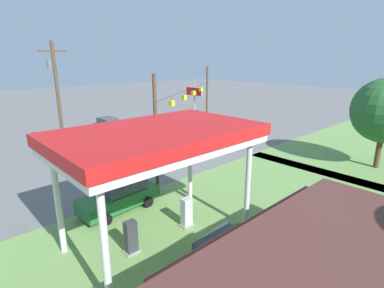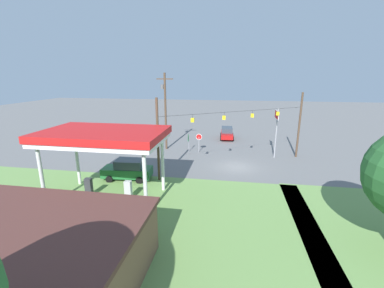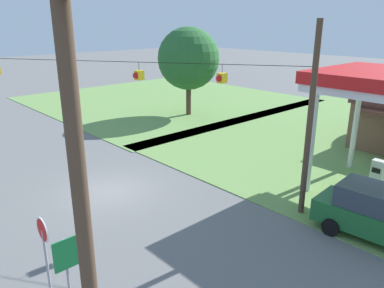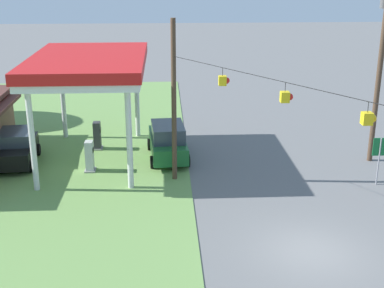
# 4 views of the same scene
# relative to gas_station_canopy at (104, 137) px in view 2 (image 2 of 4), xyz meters

# --- Properties ---
(ground_plane) EXTENTS (160.00, 160.00, 0.00)m
(ground_plane) POSITION_rel_gas_station_canopy_xyz_m (-10.48, -9.40, -5.26)
(ground_plane) COLOR slate
(gas_station_canopy) EXTENTS (9.52, 5.91, 5.79)m
(gas_station_canopy) POSITION_rel_gas_station_canopy_xyz_m (0.00, 0.00, 0.00)
(gas_station_canopy) COLOR silver
(gas_station_canopy) RESTS_ON ground
(gas_station_store) EXTENTS (10.86, 7.58, 3.24)m
(gas_station_store) POSITION_rel_gas_station_canopy_xyz_m (-0.61, 8.80, -3.62)
(gas_station_store) COLOR brown
(gas_station_store) RESTS_ON ground
(fuel_pump_near) EXTENTS (0.71, 0.56, 1.66)m
(fuel_pump_near) POSITION_rel_gas_station_canopy_xyz_m (-1.74, -0.00, -4.47)
(fuel_pump_near) COLOR gray
(fuel_pump_near) RESTS_ON ground
(fuel_pump_far) EXTENTS (0.71, 0.56, 1.66)m
(fuel_pump_far) POSITION_rel_gas_station_canopy_xyz_m (1.74, -0.00, -4.47)
(fuel_pump_far) COLOR gray
(fuel_pump_far) RESTS_ON ground
(car_at_pumps_front) EXTENTS (4.86, 2.37, 2.03)m
(car_at_pumps_front) POSITION_rel_gas_station_canopy_xyz_m (0.00, -4.09, -4.23)
(car_at_pumps_front) COLOR #1E602D
(car_at_pumps_front) RESTS_ON ground
(car_at_pumps_rear) EXTENTS (4.30, 2.40, 1.83)m
(car_at_pumps_rear) POSITION_rel_gas_station_canopy_xyz_m (-0.42, 4.09, -4.32)
(car_at_pumps_rear) COLOR black
(car_at_pumps_rear) RESTS_ON ground
(car_on_crossroad) EXTENTS (2.28, 4.48, 1.86)m
(car_on_crossroad) POSITION_rel_gas_station_canopy_xyz_m (-8.99, -22.58, -4.31)
(car_on_crossroad) COLOR #AD1414
(car_on_crossroad) RESTS_ON ground
(stop_sign_roadside) EXTENTS (0.80, 0.08, 2.50)m
(stop_sign_roadside) POSITION_rel_gas_station_canopy_xyz_m (-5.57, -14.39, -3.44)
(stop_sign_roadside) COLOR #99999E
(stop_sign_roadside) RESTS_ON ground
(stop_sign_overhead) EXTENTS (0.22, 2.56, 6.14)m
(stop_sign_overhead) POSITION_rel_gas_station_canopy_xyz_m (-15.10, -13.67, -0.83)
(stop_sign_overhead) COLOR gray
(stop_sign_overhead) RESTS_ON ground
(route_sign) EXTENTS (0.10, 0.70, 2.40)m
(route_sign) POSITION_rel_gas_station_canopy_xyz_m (-4.20, -14.32, -3.55)
(route_sign) COLOR gray
(route_sign) RESTS_ON ground
(utility_pole_main) EXTENTS (2.20, 0.44, 10.27)m
(utility_pole_main) POSITION_rel_gas_station_canopy_xyz_m (-0.85, -15.23, 0.47)
(utility_pole_main) COLOR #4C3828
(utility_pole_main) RESTS_ON ground
(signal_span_gantry) EXTENTS (15.11, 10.24, 7.99)m
(signal_span_gantry) POSITION_rel_gas_station_canopy_xyz_m (-10.48, -9.41, -0.88)
(signal_span_gantry) COLOR #4C3828
(signal_span_gantry) RESTS_ON ground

